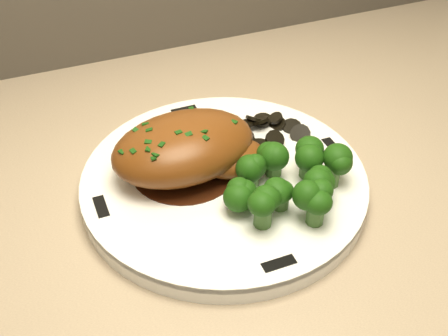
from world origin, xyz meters
name	(u,v)px	position (x,y,z in m)	size (l,w,h in m)	color
plate	(224,183)	(0.63, 1.66, 0.82)	(0.29, 0.29, 0.02)	white
rim_accent_0	(332,147)	(0.75, 1.66, 0.83)	(0.03, 0.01, 0.00)	black
rim_accent_1	(184,110)	(0.63, 1.79, 0.83)	(0.03, 0.01, 0.00)	black
rim_accent_2	(101,207)	(0.50, 1.66, 0.83)	(0.03, 0.01, 0.00)	black
rim_accent_3	(279,264)	(0.63, 1.53, 0.83)	(0.03, 0.01, 0.00)	black
gravy_pool	(185,169)	(0.59, 1.68, 0.83)	(0.11, 0.11, 0.00)	black
chicken_breast	(189,148)	(0.60, 1.68, 0.86)	(0.16, 0.11, 0.06)	brown
mushroom_pile	(259,134)	(0.69, 1.71, 0.84)	(0.09, 0.07, 0.03)	black
broccoli_florets	(287,181)	(0.67, 1.61, 0.86)	(0.12, 0.10, 0.04)	#45712F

